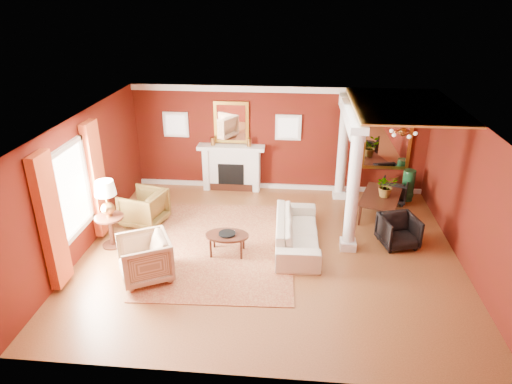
# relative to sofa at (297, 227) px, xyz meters

# --- Properties ---
(ground) EXTENTS (8.00, 8.00, 0.00)m
(ground) POSITION_rel_sofa_xyz_m (-0.58, -0.34, -0.46)
(ground) COLOR brown
(ground) RESTS_ON ground
(room_shell) EXTENTS (8.04, 7.04, 2.92)m
(room_shell) POSITION_rel_sofa_xyz_m (-0.58, -0.34, 1.56)
(room_shell) COLOR #52100B
(room_shell) RESTS_ON ground
(fireplace) EXTENTS (1.85, 0.42, 1.29)m
(fireplace) POSITION_rel_sofa_xyz_m (-1.88, 2.98, 0.18)
(fireplace) COLOR white
(fireplace) RESTS_ON ground
(overmantel_mirror) EXTENTS (0.95, 0.07, 1.15)m
(overmantel_mirror) POSITION_rel_sofa_xyz_m (-1.88, 3.11, 1.44)
(overmantel_mirror) COLOR gold
(overmantel_mirror) RESTS_ON fireplace
(flank_window_left) EXTENTS (0.70, 0.07, 0.70)m
(flank_window_left) POSITION_rel_sofa_xyz_m (-3.43, 3.12, 1.34)
(flank_window_left) COLOR white
(flank_window_left) RESTS_ON room_shell
(flank_window_right) EXTENTS (0.70, 0.07, 0.70)m
(flank_window_right) POSITION_rel_sofa_xyz_m (-0.33, 3.12, 1.34)
(flank_window_right) COLOR white
(flank_window_right) RESTS_ON room_shell
(left_window) EXTENTS (0.21, 2.55, 2.60)m
(left_window) POSITION_rel_sofa_xyz_m (-4.47, -0.94, 0.96)
(left_window) COLOR white
(left_window) RESTS_ON room_shell
(column_front) EXTENTS (0.36, 0.36, 2.80)m
(column_front) POSITION_rel_sofa_xyz_m (1.12, -0.04, 0.96)
(column_front) COLOR white
(column_front) RESTS_ON ground
(column_back) EXTENTS (0.36, 0.36, 2.80)m
(column_back) POSITION_rel_sofa_xyz_m (1.12, 2.66, 0.96)
(column_back) COLOR white
(column_back) RESTS_ON ground
(header_beam) EXTENTS (0.30, 3.20, 0.32)m
(header_beam) POSITION_rel_sofa_xyz_m (1.12, 1.56, 2.16)
(header_beam) COLOR white
(header_beam) RESTS_ON column_front
(amber_ceiling) EXTENTS (2.30, 3.40, 0.04)m
(amber_ceiling) POSITION_rel_sofa_xyz_m (2.27, 1.41, 2.41)
(amber_ceiling) COLOR gold
(amber_ceiling) RESTS_ON room_shell
(dining_mirror) EXTENTS (1.30, 0.07, 1.70)m
(dining_mirror) POSITION_rel_sofa_xyz_m (2.32, 3.11, 1.09)
(dining_mirror) COLOR gold
(dining_mirror) RESTS_ON room_shell
(chandelier) EXTENTS (0.60, 0.62, 0.75)m
(chandelier) POSITION_rel_sofa_xyz_m (2.32, 1.46, 1.79)
(chandelier) COLOR #A57134
(chandelier) RESTS_ON room_shell
(crown_trim) EXTENTS (8.00, 0.08, 0.16)m
(crown_trim) POSITION_rel_sofa_xyz_m (-0.58, 3.12, 2.36)
(crown_trim) COLOR white
(crown_trim) RESTS_ON room_shell
(base_trim) EXTENTS (8.00, 0.08, 0.12)m
(base_trim) POSITION_rel_sofa_xyz_m (-0.58, 3.12, -0.40)
(base_trim) COLOR white
(base_trim) RESTS_ON ground
(rug) EXTENTS (3.28, 4.27, 0.02)m
(rug) POSITION_rel_sofa_xyz_m (-1.65, -0.21, -0.45)
(rug) COLOR maroon
(rug) RESTS_ON ground
(sofa) EXTENTS (0.77, 2.39, 0.92)m
(sofa) POSITION_rel_sofa_xyz_m (0.00, 0.00, 0.00)
(sofa) COLOR silver
(sofa) RESTS_ON ground
(armchair_leopard) EXTENTS (1.05, 1.10, 0.94)m
(armchair_leopard) POSITION_rel_sofa_xyz_m (-3.68, 0.67, 0.01)
(armchair_leopard) COLOR black
(armchair_leopard) RESTS_ON ground
(armchair_stripe) EXTENTS (1.22, 1.25, 0.97)m
(armchair_stripe) POSITION_rel_sofa_xyz_m (-2.95, -1.52, 0.02)
(armchair_stripe) COLOR tan
(armchair_stripe) RESTS_ON ground
(coffee_table) EXTENTS (0.93, 0.93, 0.47)m
(coffee_table) POSITION_rel_sofa_xyz_m (-1.48, -0.49, -0.04)
(coffee_table) COLOR black
(coffee_table) RESTS_ON ground
(coffee_book) EXTENTS (0.15, 0.03, 0.21)m
(coffee_book) POSITION_rel_sofa_xyz_m (-1.48, -0.44, 0.11)
(coffee_book) COLOR black
(coffee_book) RESTS_ON coffee_table
(side_table) EXTENTS (0.62, 0.62, 1.56)m
(side_table) POSITION_rel_sofa_xyz_m (-4.08, -0.39, 0.60)
(side_table) COLOR black
(side_table) RESTS_ON ground
(dining_table) EXTENTS (1.00, 1.66, 0.87)m
(dining_table) POSITION_rel_sofa_xyz_m (2.08, 1.64, -0.03)
(dining_table) COLOR black
(dining_table) RESTS_ON ground
(dining_chair_near) EXTENTS (0.92, 0.89, 0.78)m
(dining_chair_near) POSITION_rel_sofa_xyz_m (2.22, 0.20, -0.07)
(dining_chair_near) COLOR black
(dining_chair_near) RESTS_ON ground
(dining_chair_far) EXTENTS (0.80, 0.77, 0.67)m
(dining_chair_far) POSITION_rel_sofa_xyz_m (2.56, 2.54, -0.13)
(dining_chair_far) COLOR black
(dining_chair_far) RESTS_ON ground
(green_urn) EXTENTS (0.36, 0.36, 0.86)m
(green_urn) POSITION_rel_sofa_xyz_m (2.92, 2.66, -0.12)
(green_urn) COLOR #144120
(green_urn) RESTS_ON ground
(potted_plant) EXTENTS (0.63, 0.67, 0.44)m
(potted_plant) POSITION_rel_sofa_xyz_m (2.14, 1.61, 0.63)
(potted_plant) COLOR #26591E
(potted_plant) RESTS_ON dining_table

